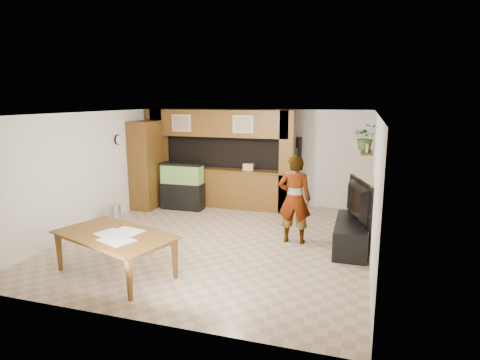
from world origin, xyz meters
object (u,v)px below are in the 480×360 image
(pantry_cabinet, at_px, (147,165))
(aquarium, at_px, (182,187))
(dining_table, at_px, (114,255))
(television, at_px, (353,201))
(person, at_px, (295,199))

(pantry_cabinet, distance_m, aquarium, 1.12)
(pantry_cabinet, relative_size, dining_table, 1.15)
(pantry_cabinet, xyz_separation_m, dining_table, (1.65, -3.98, -0.80))
(television, relative_size, person, 0.78)
(television, xyz_separation_m, dining_table, (-3.70, -2.42, -0.60))
(aquarium, height_order, person, person)
(dining_table, bearing_deg, television, 51.58)
(pantry_cabinet, bearing_deg, aquarium, 5.88)
(aquarium, relative_size, dining_table, 0.61)
(pantry_cabinet, height_order, television, pantry_cabinet)
(dining_table, bearing_deg, pantry_cabinet, 130.89)
(pantry_cabinet, height_order, person, pantry_cabinet)
(person, bearing_deg, dining_table, 40.81)
(television, bearing_deg, dining_table, 105.82)
(aquarium, bearing_deg, television, -21.76)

